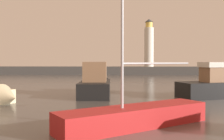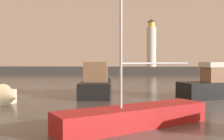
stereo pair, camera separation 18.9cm
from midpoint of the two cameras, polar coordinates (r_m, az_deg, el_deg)
name	(u,v)px [view 2 (the right image)]	position (r m, az deg, el deg)	size (l,w,h in m)	color
ground_plane	(125,86)	(31.86, 2.95, -3.44)	(220.00, 220.00, 0.00)	#4C4742
breakwater	(126,70)	(61.70, 3.19, -0.10)	(62.61, 5.88, 1.78)	#423F3D
lighthouse	(151,44)	(62.05, 8.58, 5.55)	(2.15, 2.15, 11.03)	silver
motorboat_2	(97,84)	(23.78, -2.98, -3.07)	(2.79, 8.10, 3.40)	black
sailboat_moored	(135,115)	(11.92, 5.35, -9.61)	(6.96, 5.55, 11.54)	#B21E1E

